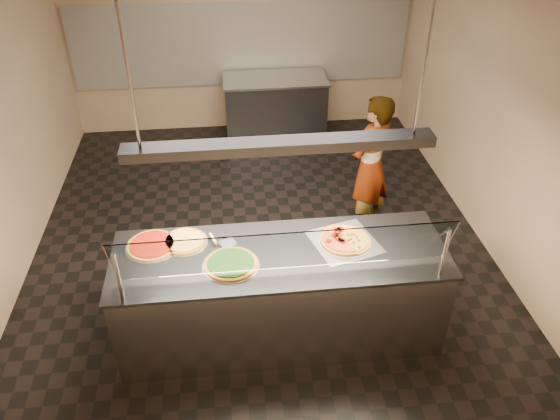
{
  "coord_description": "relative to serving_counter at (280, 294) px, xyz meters",
  "views": [
    {
      "loc": [
        -0.33,
        -4.92,
        3.83
      ],
      "look_at": [
        0.13,
        -0.9,
        1.02
      ],
      "focal_mm": 35.0,
      "sensor_mm": 36.0,
      "label": 1
    }
  ],
  "objects": [
    {
      "name": "wall_front",
      "position": [
        -0.07,
        -1.61,
        1.03
      ],
      "size": [
        5.0,
        0.02,
        3.0
      ],
      "primitive_type": "cube",
      "color": "tan",
      "rests_on": "ground"
    },
    {
      "name": "sneeze_guard",
      "position": [
        0.0,
        -0.34,
        0.76
      ],
      "size": [
        2.59,
        0.18,
        0.54
      ],
      "color": "#B7B7BC",
      "rests_on": "serving_counter"
    },
    {
      "name": "serving_counter",
      "position": [
        0.0,
        0.0,
        0.0
      ],
      "size": [
        2.83,
        0.94,
        0.93
      ],
      "color": "#B7B7BC",
      "rests_on": "ground"
    },
    {
      "name": "tile_band",
      "position": [
        -0.07,
        4.38,
        0.83
      ],
      "size": [
        4.9,
        0.02,
        1.2
      ],
      "primitive_type": "cube",
      "color": "silver",
      "rests_on": "wall_back"
    },
    {
      "name": "lamp_rod_right",
      "position": [
        1.0,
        -0.0,
        2.03
      ],
      "size": [
        0.02,
        0.02,
        1.01
      ],
      "primitive_type": "cylinder",
      "color": "#B7B7BC",
      "rests_on": "ceiling"
    },
    {
      "name": "half_pizza_sausage",
      "position": [
        0.67,
        0.09,
        0.49
      ],
      "size": [
        0.33,
        0.47,
        0.04
      ],
      "color": "#96571A",
      "rests_on": "perforated_tray"
    },
    {
      "name": "perforated_tray",
      "position": [
        0.57,
        0.09,
        0.47
      ],
      "size": [
        0.64,
        0.64,
        0.01
      ],
      "color": "silver",
      "rests_on": "serving_counter"
    },
    {
      "name": "wall_back",
      "position": [
        -0.07,
        4.41,
        1.03
      ],
      "size": [
        5.0,
        0.02,
        3.0
      ],
      "primitive_type": "cube",
      "color": "tan",
      "rests_on": "ground"
    },
    {
      "name": "pizza_spinach",
      "position": [
        -0.42,
        -0.1,
        0.48
      ],
      "size": [
        0.47,
        0.47,
        0.03
      ],
      "color": "silver",
      "rests_on": "serving_counter"
    },
    {
      "name": "pizza_cheese",
      "position": [
        -0.8,
        0.25,
        0.48
      ],
      "size": [
        0.4,
        0.4,
        0.03
      ],
      "color": "silver",
      "rests_on": "serving_counter"
    },
    {
      "name": "prep_table",
      "position": [
        0.37,
        3.95,
        0.0
      ],
      "size": [
        1.5,
        0.74,
        0.93
      ],
      "color": "#343439",
      "rests_on": "ground"
    },
    {
      "name": "pizza_tomato",
      "position": [
        -1.07,
        0.22,
        0.48
      ],
      "size": [
        0.45,
        0.45,
        0.03
      ],
      "color": "silver",
      "rests_on": "serving_counter"
    },
    {
      "name": "half_pizza_pepperoni",
      "position": [
        0.47,
        0.09,
        0.5
      ],
      "size": [
        0.33,
        0.47,
        0.05
      ],
      "color": "#96571A",
      "rests_on": "perforated_tray"
    },
    {
      "name": "ground",
      "position": [
        -0.07,
        1.4,
        -0.48
      ],
      "size": [
        5.0,
        6.0,
        0.02
      ],
      "primitive_type": "cube",
      "color": "black",
      "rests_on": "ground"
    },
    {
      "name": "worker",
      "position": [
        1.17,
        1.52,
        0.35
      ],
      "size": [
        0.71,
        0.69,
        1.64
      ],
      "primitive_type": "imported",
      "rotation": [
        0.0,
        0.0,
        3.87
      ],
      "color": "#3D3B43",
      "rests_on": "ground"
    },
    {
      "name": "heat_lamp_housing",
      "position": [
        0.0,
        -0.0,
        1.48
      ],
      "size": [
        2.3,
        0.18,
        0.08
      ],
      "primitive_type": "cube",
      "color": "#343439",
      "rests_on": "ceiling"
    },
    {
      "name": "wall_right",
      "position": [
        2.44,
        1.4,
        1.03
      ],
      "size": [
        0.02,
        6.0,
        3.0
      ],
      "primitive_type": "cube",
      "color": "tan",
      "rests_on": "ground"
    },
    {
      "name": "lamp_rod_left",
      "position": [
        -1.0,
        -0.0,
        2.03
      ],
      "size": [
        0.02,
        0.02,
        1.01
      ],
      "primitive_type": "cylinder",
      "color": "#B7B7BC",
      "rests_on": "ceiling"
    },
    {
      "name": "pizza_spatula",
      "position": [
        -0.5,
        0.21,
        0.49
      ],
      "size": [
        0.24,
        0.21,
        0.02
      ],
      "color": "#B7B7BC",
      "rests_on": "pizza_spinach"
    }
  ]
}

